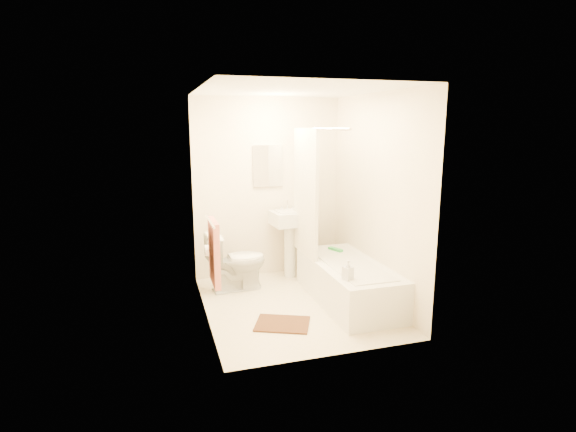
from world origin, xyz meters
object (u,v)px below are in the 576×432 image
object	(u,v)px
sink	(291,241)
bathtub	(348,282)
bath_mat	(282,324)
toilet	(236,261)
soap_bottle	(348,270)

from	to	relation	value
sink	bathtub	bearing A→B (deg)	-73.90
bathtub	bath_mat	size ratio (longest dim) A/B	3.00
toilet	sink	world-z (taller)	sink
sink	bathtub	size ratio (longest dim) A/B	0.60
toilet	bathtub	world-z (taller)	toilet
toilet	bath_mat	distance (m)	1.24
sink	soap_bottle	xyz separation A→B (m)	(0.15, -1.52, 0.07)
toilet	soap_bottle	size ratio (longest dim) A/B	3.60
bathtub	soap_bottle	distance (m)	0.66
bathtub	soap_bottle	bearing A→B (deg)	-115.32
bath_mat	toilet	bearing A→B (deg)	102.79
sink	bath_mat	xyz separation A→B (m)	(-0.53, -1.41, -0.49)
toilet	soap_bottle	world-z (taller)	toilet
bath_mat	soap_bottle	world-z (taller)	soap_bottle
toilet	sink	bearing A→B (deg)	-77.44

